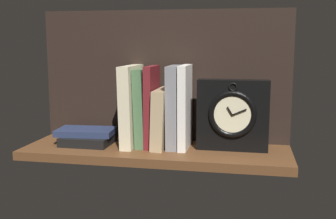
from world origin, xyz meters
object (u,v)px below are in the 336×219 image
object	(u,v)px
book_stack_side	(87,136)
book_cream_twain	(132,106)
book_green_romantic	(143,108)
book_tan_shortstories	(162,118)
book_white_catcher	(185,107)
framed_clock	(233,115)
book_gray_chess	(175,107)
book_maroon_dawkins	(152,106)

from	to	relation	value
book_stack_side	book_cream_twain	bearing A→B (deg)	5.55
book_cream_twain	book_stack_side	bearing A→B (deg)	-174.45
book_green_romantic	book_tan_shortstories	bearing A→B (deg)	-0.00
book_white_catcher	framed_clock	world-z (taller)	book_white_catcher
book_gray_chess	framed_clock	xyz separation A→B (cm)	(16.93, -0.54, -1.78)
book_green_romantic	book_stack_side	world-z (taller)	book_green_romantic
book_gray_chess	book_stack_side	xyz separation A→B (cm)	(-26.96, -1.36, -9.79)
book_white_catcher	book_stack_side	bearing A→B (deg)	-177.42
book_cream_twain	book_gray_chess	xyz separation A→B (cm)	(13.02, 0.00, 0.05)
book_tan_shortstories	book_maroon_dawkins	bearing A→B (deg)	180.00
book_tan_shortstories	book_gray_chess	size ratio (longest dim) A/B	0.71
book_tan_shortstories	book_gray_chess	xyz separation A→B (cm)	(3.71, 0.00, 3.44)
book_gray_chess	book_white_catcher	xyz separation A→B (cm)	(3.10, 0.00, 0.10)
book_white_catcher	framed_clock	distance (cm)	13.96
book_green_romantic	book_white_catcher	distance (cm)	12.74
book_gray_chess	book_stack_side	bearing A→B (deg)	-177.12
book_tan_shortstories	book_cream_twain	bearing A→B (deg)	180.00
book_maroon_dawkins	book_tan_shortstories	size ratio (longest dim) A/B	1.39
book_cream_twain	book_maroon_dawkins	bearing A→B (deg)	0.00
book_cream_twain	book_tan_shortstories	distance (cm)	9.91
book_tan_shortstories	framed_clock	xyz separation A→B (cm)	(20.64, -0.54, 1.66)
book_green_romantic	book_stack_side	bearing A→B (deg)	-175.53
book_white_catcher	book_gray_chess	bearing A→B (deg)	180.00
book_white_catcher	book_cream_twain	bearing A→B (deg)	180.00
framed_clock	book_maroon_dawkins	bearing A→B (deg)	178.70
book_tan_shortstories	book_gray_chess	distance (cm)	5.06
book_green_romantic	book_white_catcher	world-z (taller)	book_white_catcher
book_white_catcher	book_stack_side	xyz separation A→B (cm)	(-30.07, -1.36, -9.88)
book_maroon_dawkins	book_white_catcher	bearing A→B (deg)	0.00
book_maroon_dawkins	book_gray_chess	world-z (taller)	book_gray_chess
book_maroon_dawkins	book_white_catcher	distance (cm)	9.98
book_white_catcher	framed_clock	size ratio (longest dim) A/B	1.19
book_cream_twain	book_white_catcher	xyz separation A→B (cm)	(16.12, 0.00, 0.15)
book_gray_chess	book_stack_side	size ratio (longest dim) A/B	1.34
book_gray_chess	book_white_catcher	world-z (taller)	book_white_catcher
book_maroon_dawkins	framed_clock	distance (cm)	23.87
book_maroon_dawkins	book_white_catcher	xyz separation A→B (cm)	(9.98, 0.00, 0.18)
book_maroon_dawkins	book_stack_side	bearing A→B (deg)	-176.14
book_white_catcher	book_maroon_dawkins	bearing A→B (deg)	180.00
book_green_romantic	book_gray_chess	xyz separation A→B (cm)	(9.63, -0.00, 0.53)
framed_clock	book_white_catcher	bearing A→B (deg)	177.77
book_cream_twain	book_maroon_dawkins	xyz separation A→B (cm)	(6.15, 0.00, -0.03)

